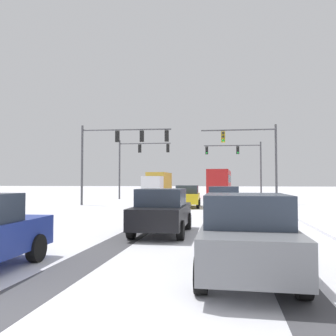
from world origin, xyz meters
name	(u,v)px	position (x,y,z in m)	size (l,w,h in m)	color
wheel_track_left_lane	(251,220)	(4.98, 13.11, 0.00)	(0.81, 28.85, 0.01)	#4C4C51
wheel_track_right_lane	(161,219)	(0.51, 13.11, 0.00)	(1.05, 28.85, 0.01)	#4C4C51
traffic_signal_near_right	(255,150)	(6.12, 24.16, 4.43)	(6.05, 0.50, 6.50)	#47474C
traffic_signal_far_left	(137,157)	(-5.80, 32.33, 4.63)	(5.76, 0.58, 6.50)	#47474C
traffic_signal_near_left	(118,145)	(-4.82, 22.46, 4.83)	(7.39, 0.84, 6.50)	#47474C
traffic_signal_far_right	(241,158)	(5.50, 36.07, 4.67)	(6.56, 0.74, 6.50)	#47474C
car_yellow_cab_lead	(187,196)	(0.99, 21.19, 0.82)	(1.98, 4.18, 1.62)	yellow
car_white_second	(225,201)	(3.72, 15.22, 0.82)	(1.96, 4.17, 1.62)	silver
car_black_third	(162,211)	(1.53, 8.02, 0.82)	(1.88, 4.12, 1.62)	black
car_grey_fourth	(246,234)	(4.18, 2.91, 0.82)	(1.84, 4.10, 1.62)	slate
bus_oncoming	(220,181)	(3.05, 40.86, 1.99)	(3.02, 11.10, 3.38)	#B21E1E
box_truck_delivery	(158,184)	(-4.21, 35.96, 1.63)	(2.39, 7.43, 3.02)	silver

